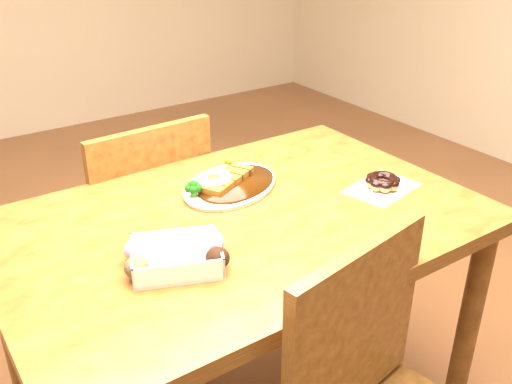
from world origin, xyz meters
TOP-DOWN VIEW (x-y plane):
  - table at (0.00, 0.00)m, footprint 1.20×0.80m
  - chair_far at (-0.06, 0.53)m, footprint 0.44×0.44m
  - katsu_curry_plate at (0.05, 0.15)m, footprint 0.36×0.32m
  - donut_box at (-0.24, -0.11)m, footprint 0.23×0.21m
  - pon_de_ring at (0.40, -0.09)m, footprint 0.22×0.18m

SIDE VIEW (x-z plane):
  - chair_far at x=-0.06m, z-range 0.04..0.91m
  - table at x=0.00m, z-range 0.28..1.03m
  - katsu_curry_plate at x=0.05m, z-range 0.74..0.80m
  - pon_de_ring at x=0.40m, z-range 0.75..0.79m
  - donut_box at x=-0.24m, z-range 0.75..0.80m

